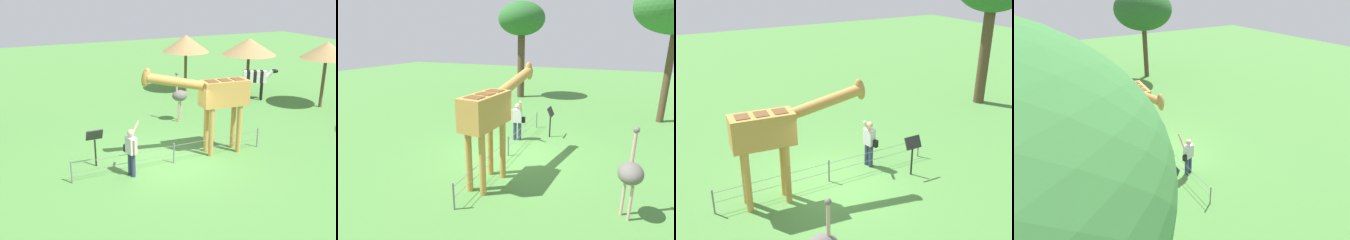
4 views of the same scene
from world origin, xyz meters
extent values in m
plane|color=#4C843D|center=(0.00, 0.00, 0.00)|extent=(60.00, 60.00, 0.00)
cylinder|color=#BC8942|center=(-1.47, 0.12, 0.90)|extent=(0.18, 0.18, 1.79)
cylinder|color=#BC8942|center=(-1.51, -0.31, 0.90)|extent=(0.18, 0.18, 1.79)
cylinder|color=#BC8942|center=(-2.57, 0.23, 0.90)|extent=(0.18, 0.18, 1.79)
cylinder|color=#BC8942|center=(-2.61, -0.21, 0.90)|extent=(0.18, 0.18, 1.79)
cube|color=#BC8942|center=(-2.04, -0.04, 2.24)|extent=(1.76, 0.86, 0.90)
cube|color=brown|center=(-1.54, -0.09, 2.70)|extent=(0.40, 0.47, 0.02)
cube|color=brown|center=(-2.04, -0.04, 2.70)|extent=(0.40, 0.47, 0.02)
cube|color=brown|center=(-2.54, 0.00, 2.70)|extent=(0.40, 0.47, 0.02)
cylinder|color=#BC8942|center=(-0.32, -0.21, 2.76)|extent=(2.35, 0.54, 0.81)
ellipsoid|color=#BC8942|center=(0.80, -0.31, 3.01)|extent=(0.43, 0.30, 0.69)
cylinder|color=brown|center=(0.80, -0.25, 3.19)|extent=(0.05, 0.05, 0.14)
cylinder|color=brown|center=(0.80, -0.37, 3.19)|extent=(0.05, 0.05, 0.14)
cylinder|color=navy|center=(1.65, 0.31, 0.39)|extent=(0.14, 0.14, 0.78)
cylinder|color=navy|center=(1.61, 0.51, 0.39)|extent=(0.14, 0.14, 0.78)
cube|color=silver|center=(1.63, 0.41, 1.06)|extent=(0.31, 0.40, 0.55)
sphere|color=#D8AD8C|center=(1.63, 0.41, 1.47)|extent=(0.22, 0.22, 0.22)
cylinder|color=#D8AD8C|center=(1.42, 0.20, 1.51)|extent=(0.37, 0.15, 0.51)
cylinder|color=#D8AD8C|center=(1.58, 0.63, 1.05)|extent=(0.08, 0.08, 0.50)
cube|color=black|center=(1.72, 0.21, 0.88)|extent=(0.16, 0.22, 0.24)
cylinder|color=#CC9E93|center=(-2.00, -3.79, 1.73)|extent=(0.08, 0.08, 0.80)
sphere|color=#66605B|center=(-2.00, -3.79, 2.18)|extent=(0.14, 0.14, 0.14)
cylinder|color=brown|center=(9.77, 3.27, 2.20)|extent=(0.49, 0.49, 4.40)
cylinder|color=black|center=(2.50, -0.76, 0.47)|extent=(0.06, 0.06, 0.95)
cube|color=#2D2D2D|center=(2.50, -0.76, 1.13)|extent=(0.56, 0.21, 0.38)
cylinder|color=slate|center=(-3.50, 0.14, 0.38)|extent=(0.05, 0.05, 0.75)
cylinder|color=slate|center=(0.00, 0.14, 0.38)|extent=(0.05, 0.05, 0.75)
cylinder|color=slate|center=(3.50, 0.14, 0.38)|extent=(0.05, 0.05, 0.75)
cube|color=slate|center=(0.00, 0.14, 0.64)|extent=(7.00, 0.01, 0.01)
cube|color=slate|center=(0.00, 0.14, 0.34)|extent=(7.00, 0.01, 0.01)
camera|label=1|loc=(5.41, 11.44, 5.90)|focal=42.53mm
camera|label=2|loc=(-8.33, -3.35, 4.15)|focal=28.79mm
camera|label=3|loc=(-4.84, -9.51, 6.42)|focal=42.46mm
camera|label=4|loc=(9.25, -4.52, 7.03)|focal=29.38mm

